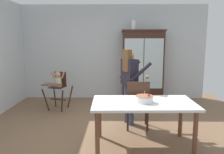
{
  "coord_description": "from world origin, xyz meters",
  "views": [
    {
      "loc": [
        0.08,
        -3.9,
        1.72
      ],
      "look_at": [
        0.0,
        0.7,
        0.95
      ],
      "focal_mm": 35.89,
      "sensor_mm": 36.0,
      "label": 1
    }
  ],
  "objects_px": {
    "china_cabinet": "(143,66)",
    "birthday_cake": "(144,99)",
    "adult_person": "(130,77)",
    "dining_table": "(143,107)",
    "dining_chair_far_side": "(138,102)",
    "ceramic_vase": "(133,25)",
    "high_chair_with_toddler": "(58,84)"
  },
  "relations": [
    {
      "from": "china_cabinet",
      "to": "birthday_cake",
      "type": "xyz_separation_m",
      "value": [
        -0.3,
        -2.83,
        -0.21
      ]
    },
    {
      "from": "adult_person",
      "to": "dining_table",
      "type": "distance_m",
      "value": 1.04
    },
    {
      "from": "adult_person",
      "to": "dining_chair_far_side",
      "type": "distance_m",
      "value": 0.54
    },
    {
      "from": "china_cabinet",
      "to": "dining_table",
      "type": "height_order",
      "value": "china_cabinet"
    },
    {
      "from": "china_cabinet",
      "to": "ceramic_vase",
      "type": "distance_m",
      "value": 1.14
    },
    {
      "from": "adult_person",
      "to": "dining_chair_far_side",
      "type": "height_order",
      "value": "adult_person"
    },
    {
      "from": "high_chair_with_toddler",
      "to": "dining_chair_far_side",
      "type": "distance_m",
      "value": 2.24
    },
    {
      "from": "adult_person",
      "to": "dining_table",
      "type": "bearing_deg",
      "value": 160.85
    },
    {
      "from": "high_chair_with_toddler",
      "to": "dining_table",
      "type": "bearing_deg",
      "value": -31.78
    },
    {
      "from": "ceramic_vase",
      "to": "dining_chair_far_side",
      "type": "distance_m",
      "value": 2.66
    },
    {
      "from": "ceramic_vase",
      "to": "birthday_cake",
      "type": "height_order",
      "value": "ceramic_vase"
    },
    {
      "from": "china_cabinet",
      "to": "dining_table",
      "type": "bearing_deg",
      "value": -96.39
    },
    {
      "from": "ceramic_vase",
      "to": "dining_table",
      "type": "relative_size",
      "value": 0.16
    },
    {
      "from": "high_chair_with_toddler",
      "to": "birthday_cake",
      "type": "distance_m",
      "value": 2.7
    },
    {
      "from": "china_cabinet",
      "to": "dining_chair_far_side",
      "type": "height_order",
      "value": "china_cabinet"
    },
    {
      "from": "china_cabinet",
      "to": "ceramic_vase",
      "type": "xyz_separation_m",
      "value": [
        -0.28,
        0.0,
        1.11
      ]
    },
    {
      "from": "adult_person",
      "to": "ceramic_vase",
      "type": "bearing_deg",
      "value": -34.75
    },
    {
      "from": "ceramic_vase",
      "to": "dining_chair_far_side",
      "type": "bearing_deg",
      "value": -91.57
    },
    {
      "from": "adult_person",
      "to": "birthday_cake",
      "type": "bearing_deg",
      "value": 161.29
    },
    {
      "from": "ceramic_vase",
      "to": "adult_person",
      "type": "distance_m",
      "value": 2.16
    },
    {
      "from": "adult_person",
      "to": "dining_chair_far_side",
      "type": "xyz_separation_m",
      "value": [
        0.14,
        -0.33,
        -0.41
      ]
    },
    {
      "from": "dining_table",
      "to": "birthday_cake",
      "type": "xyz_separation_m",
      "value": [
        0.01,
        -0.02,
        0.15
      ]
    },
    {
      "from": "china_cabinet",
      "to": "high_chair_with_toddler",
      "type": "height_order",
      "value": "china_cabinet"
    },
    {
      "from": "high_chair_with_toddler",
      "to": "ceramic_vase",
      "type": "bearing_deg",
      "value": 39.07
    },
    {
      "from": "adult_person",
      "to": "dining_table",
      "type": "xyz_separation_m",
      "value": [
        0.16,
        -0.98,
        -0.32
      ]
    },
    {
      "from": "china_cabinet",
      "to": "high_chair_with_toddler",
      "type": "relative_size",
      "value": 2.09
    },
    {
      "from": "dining_chair_far_side",
      "to": "adult_person",
      "type": "bearing_deg",
      "value": -64.2
    },
    {
      "from": "dining_table",
      "to": "birthday_cake",
      "type": "distance_m",
      "value": 0.15
    },
    {
      "from": "ceramic_vase",
      "to": "dining_table",
      "type": "xyz_separation_m",
      "value": [
        -0.03,
        -2.81,
        -1.46
      ]
    },
    {
      "from": "china_cabinet",
      "to": "adult_person",
      "type": "relative_size",
      "value": 1.3
    },
    {
      "from": "birthday_cake",
      "to": "dining_chair_far_side",
      "type": "height_order",
      "value": "dining_chair_far_side"
    },
    {
      "from": "adult_person",
      "to": "dining_table",
      "type": "height_order",
      "value": "adult_person"
    }
  ]
}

